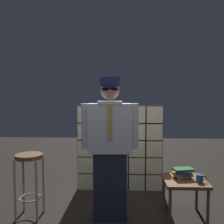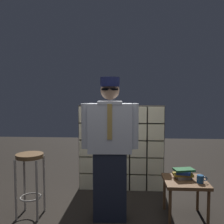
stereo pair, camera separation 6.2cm
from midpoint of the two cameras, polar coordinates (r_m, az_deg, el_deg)
The scene contains 6 objects.
glass_block_wall at distance 4.05m, azimuth 2.54°, elevation -8.35°, with size 1.39×0.10×1.39m.
standing_person at distance 3.06m, azimuth 0.11°, elevation -7.90°, with size 0.70×0.30×1.75m.
bar_stool at distance 3.38m, azimuth -17.78°, elevation -12.52°, with size 0.34×0.34×0.80m.
side_table at distance 3.36m, azimuth 16.95°, elevation -15.69°, with size 0.52×0.52×0.49m.
book_stack at distance 3.36m, azimuth 16.54°, elevation -13.33°, with size 0.27×0.19×0.13m.
coffee_mug at distance 3.28m, azimuth 20.15°, elevation -14.24°, with size 0.13×0.08×0.09m.
Camera 2 is at (0.10, -2.66, 1.56)m, focal length 39.87 mm.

